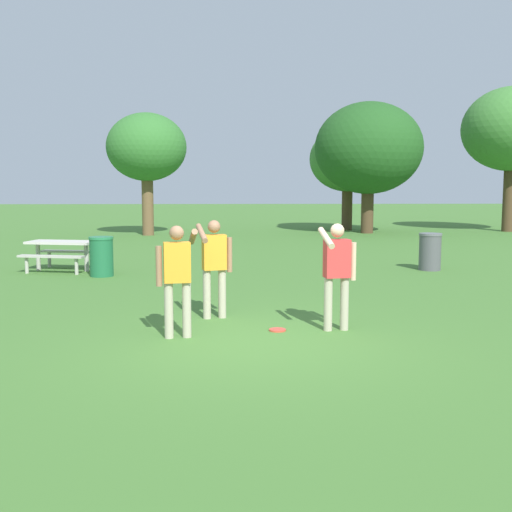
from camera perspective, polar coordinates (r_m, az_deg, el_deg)
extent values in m
plane|color=#447530|center=(8.96, -0.14, -7.86)|extent=(120.00, 120.00, 0.00)
cylinder|color=#B7AD93|center=(9.71, 8.04, -4.31)|extent=(0.13, 0.13, 0.82)
cylinder|color=#B7AD93|center=(9.63, 6.57, -4.38)|extent=(0.13, 0.13, 0.82)
cube|color=#D83838|center=(9.56, 7.37, -0.22)|extent=(0.41, 0.28, 0.58)
sphere|color=beige|center=(9.52, 7.41, 2.32)|extent=(0.21, 0.21, 0.21)
cylinder|color=beige|center=(9.65, 8.83, -0.48)|extent=(0.09, 0.09, 0.58)
cylinder|color=beige|center=(9.19, 6.40, 1.65)|extent=(0.18, 0.58, 0.28)
cylinder|color=#B7AD93|center=(9.20, -7.94, -4.92)|extent=(0.13, 0.13, 0.82)
cylinder|color=#B7AD93|center=(9.22, -6.32, -4.87)|extent=(0.13, 0.13, 0.82)
cube|color=orange|center=(9.09, -7.19, -0.57)|extent=(0.41, 0.28, 0.58)
sphere|color=#9E7051|center=(9.05, -7.23, 2.10)|extent=(0.21, 0.21, 0.21)
cylinder|color=#9E7051|center=(9.09, -8.82, -0.92)|extent=(0.09, 0.09, 0.58)
cylinder|color=#9E7051|center=(9.35, -5.75, 1.74)|extent=(0.18, 0.58, 0.28)
cylinder|color=#B7AD93|center=(10.49, -3.10, -3.43)|extent=(0.13, 0.13, 0.82)
cylinder|color=#B7AD93|center=(10.44, -4.49, -3.49)|extent=(0.13, 0.13, 0.82)
cube|color=orange|center=(10.37, -3.82, 0.35)|extent=(0.42, 0.31, 0.58)
sphere|color=#9E7051|center=(10.33, -3.84, 2.69)|extent=(0.21, 0.21, 0.21)
cylinder|color=#9E7051|center=(10.43, -2.42, 0.12)|extent=(0.09, 0.09, 0.58)
cylinder|color=#9E7051|center=(10.02, -4.96, 2.08)|extent=(0.23, 0.58, 0.28)
cylinder|color=#E04733|center=(9.65, 1.96, -6.73)|extent=(0.26, 0.26, 0.03)
cube|color=beige|center=(16.81, -17.25, 1.20)|extent=(1.82, 1.08, 0.06)
cube|color=#B6B2A8|center=(16.33, -18.13, -0.04)|extent=(1.72, 0.59, 0.05)
cube|color=#B6B2A8|center=(17.35, -16.36, 0.40)|extent=(1.72, 0.59, 0.05)
cylinder|color=#B6B2A8|center=(17.15, -19.19, -0.06)|extent=(0.11, 0.11, 0.71)
cylinder|color=#B6B2A8|center=(16.67, -20.12, -0.79)|extent=(0.09, 0.09, 0.41)
cylinder|color=#B6B2A8|center=(17.68, -18.27, -0.32)|extent=(0.09, 0.09, 0.41)
cylinder|color=#B6B2A8|center=(16.56, -15.16, -0.15)|extent=(0.11, 0.11, 0.71)
cylinder|color=#B6B2A8|center=(16.06, -16.00, -0.91)|extent=(0.09, 0.09, 0.41)
cylinder|color=#B6B2A8|center=(17.10, -14.33, -0.41)|extent=(0.09, 0.09, 0.41)
cylinder|color=#1E663D|center=(15.62, -13.87, -0.15)|extent=(0.56, 0.56, 0.90)
cylinder|color=#287A4B|center=(15.57, -13.92, 1.60)|extent=(0.59, 0.59, 0.06)
cylinder|color=#515156|center=(16.84, 15.53, 0.28)|extent=(0.56, 0.56, 0.90)
cylinder|color=slate|center=(16.80, 15.58, 1.91)|extent=(0.59, 0.59, 0.06)
cylinder|color=brown|center=(27.56, -9.82, 4.83)|extent=(0.50, 0.50, 2.85)
ellipsoid|color=#33702D|center=(27.59, -9.92, 9.74)|extent=(3.41, 3.41, 2.90)
cylinder|color=#4C3823|center=(30.48, 8.28, 4.59)|extent=(0.51, 0.51, 2.39)
ellipsoid|color=#3D7A33|center=(30.48, 8.35, 8.72)|extent=(3.64, 3.64, 3.10)
cylinder|color=#4C3823|center=(28.74, 10.09, 4.53)|extent=(0.55, 0.55, 2.48)
ellipsoid|color=#21511E|center=(28.77, 10.20, 9.63)|extent=(4.80, 4.80, 4.08)
cylinder|color=#4C3823|center=(31.57, 22.01, 5.24)|extent=(0.54, 0.54, 3.48)
ellipsoid|color=#3D7A33|center=(31.66, 22.25, 10.65)|extent=(4.53, 4.53, 3.85)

